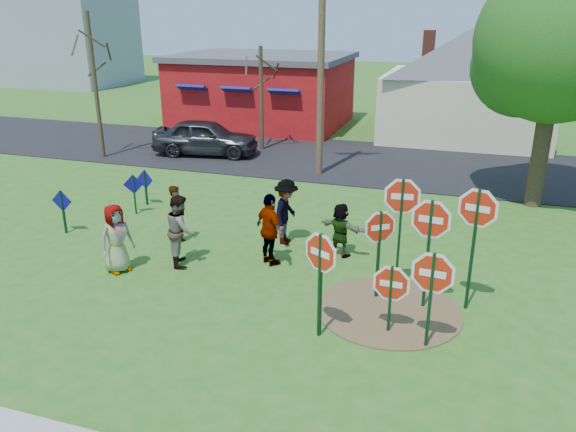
% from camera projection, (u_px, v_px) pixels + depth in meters
% --- Properties ---
extents(ground, '(120.00, 120.00, 0.00)m').
position_uv_depth(ground, '(221.00, 265.00, 14.63)').
color(ground, '#29631C').
rests_on(ground, ground).
extents(road, '(120.00, 7.50, 0.04)m').
position_uv_depth(road, '(329.00, 159.00, 24.88)').
color(road, black).
rests_on(road, ground).
extents(dirt_patch, '(3.20, 3.20, 0.03)m').
position_uv_depth(dirt_patch, '(389.00, 310.00, 12.44)').
color(dirt_patch, brown).
rests_on(dirt_patch, ground).
extents(red_building, '(9.40, 7.69, 3.90)m').
position_uv_depth(red_building, '(263.00, 90.00, 31.58)').
color(red_building, maroon).
rests_on(red_building, ground).
extents(cream_house, '(9.40, 9.40, 6.50)m').
position_uv_depth(cream_house, '(468.00, 80.00, 28.07)').
color(cream_house, beige).
rests_on(cream_house, ground).
extents(distant_building, '(10.00, 8.00, 8.00)m').
position_uv_depth(distant_building, '(65.00, 36.00, 48.07)').
color(distant_building, '#8C939E').
rests_on(distant_building, ground).
extents(stop_sign_a, '(0.98, 0.52, 2.39)m').
position_uv_depth(stop_sign_a, '(321.00, 262.00, 10.93)').
color(stop_sign_a, '#0E351A').
rests_on(stop_sign_a, ground).
extents(stop_sign_b, '(1.11, 0.15, 2.93)m').
position_uv_depth(stop_sign_b, '(401.00, 207.00, 12.55)').
color(stop_sign_b, '#0E351A').
rests_on(stop_sign_b, ground).
extents(stop_sign_c, '(1.16, 0.16, 2.68)m').
position_uv_depth(stop_sign_c, '(430.00, 230.00, 11.95)').
color(stop_sign_c, '#0E351A').
rests_on(stop_sign_c, ground).
extents(stop_sign_d, '(1.12, 0.30, 2.95)m').
position_uv_depth(stop_sign_d, '(477.00, 219.00, 11.80)').
color(stop_sign_d, '#0E351A').
rests_on(stop_sign_d, ground).
extents(stop_sign_e, '(1.03, 0.07, 1.62)m').
position_uv_depth(stop_sign_e, '(391.00, 287.00, 11.28)').
color(stop_sign_e, '#0E351A').
rests_on(stop_sign_e, ground).
extents(stop_sign_f, '(1.13, 0.12, 2.17)m').
position_uv_depth(stop_sign_f, '(432.00, 279.00, 10.62)').
color(stop_sign_f, '#0E351A').
rests_on(stop_sign_f, ground).
extents(stop_sign_g, '(0.84, 0.59, 2.26)m').
position_uv_depth(stop_sign_g, '(380.00, 235.00, 12.47)').
color(stop_sign_g, '#0E351A').
rests_on(stop_sign_g, ground).
extents(blue_diamond_b, '(0.66, 0.06, 1.34)m').
position_uv_depth(blue_diamond_b, '(63.00, 207.00, 16.44)').
color(blue_diamond_b, '#0E351A').
rests_on(blue_diamond_b, ground).
extents(blue_diamond_c, '(0.59, 0.30, 1.33)m').
position_uv_depth(blue_diamond_c, '(134.00, 190.00, 17.99)').
color(blue_diamond_c, '#0E351A').
rests_on(blue_diamond_c, ground).
extents(blue_diamond_d, '(0.66, 0.15, 1.24)m').
position_uv_depth(blue_diamond_d, '(145.00, 183.00, 18.85)').
color(blue_diamond_d, '#0E351A').
rests_on(blue_diamond_d, ground).
extents(person_a, '(0.90, 1.03, 1.78)m').
position_uv_depth(person_a, '(116.00, 238.00, 14.01)').
color(person_a, '#424494').
rests_on(person_a, ground).
extents(person_b, '(0.47, 0.66, 1.69)m').
position_uv_depth(person_b, '(177.00, 214.00, 15.77)').
color(person_b, '#207860').
rests_on(person_b, ground).
extents(person_c, '(1.05, 1.14, 1.88)m').
position_uv_depth(person_c, '(181.00, 230.00, 14.42)').
color(person_c, brown).
rests_on(person_c, ground).
extents(person_d, '(0.70, 1.21, 1.87)m').
position_uv_depth(person_d, '(286.00, 212.00, 15.70)').
color(person_d, '#2D2D31').
rests_on(person_d, ground).
extents(person_e, '(1.18, 1.06, 1.92)m').
position_uv_depth(person_e, '(270.00, 230.00, 14.37)').
color(person_e, '#412D52').
rests_on(person_e, ground).
extents(person_f, '(1.44, 0.84, 1.48)m').
position_uv_depth(person_f, '(341.00, 230.00, 14.96)').
color(person_f, '#1B5733').
rests_on(person_f, ground).
extents(suv, '(4.91, 2.58, 1.59)m').
position_uv_depth(suv, '(206.00, 137.00, 25.22)').
color(suv, '#2A2A2F').
rests_on(suv, road).
extents(utility_pole, '(2.02, 0.72, 8.48)m').
position_uv_depth(utility_pole, '(321.00, 60.00, 21.02)').
color(utility_pole, '#4C3823').
rests_on(utility_pole, ground).
extents(leafy_tree, '(5.54, 5.05, 7.87)m').
position_uv_depth(leafy_tree, '(561.00, 50.00, 17.29)').
color(leafy_tree, '#382819').
rests_on(leafy_tree, ground).
extents(bare_tree_west, '(1.80, 1.80, 6.18)m').
position_uv_depth(bare_tree_west, '(93.00, 66.00, 23.74)').
color(bare_tree_west, '#382819').
rests_on(bare_tree_west, ground).
extents(bare_tree_east, '(1.80, 1.80, 4.72)m').
position_uv_depth(bare_tree_east, '(261.00, 84.00, 25.43)').
color(bare_tree_east, '#382819').
rests_on(bare_tree_east, ground).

